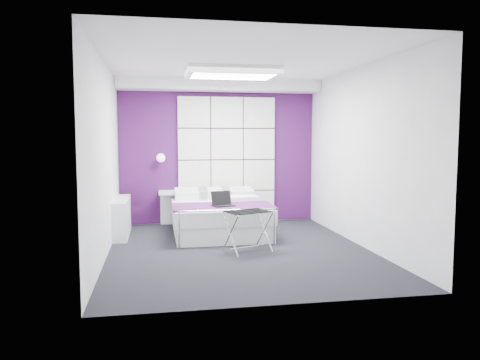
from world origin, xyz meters
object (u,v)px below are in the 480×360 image
(radiator, at_px, (122,217))
(bed, at_px, (219,216))
(luggage_rack, at_px, (248,231))
(laptop, at_px, (223,202))
(wall_lamp, at_px, (161,158))
(nightstand, at_px, (173,192))

(radiator, bearing_deg, bed, -3.73)
(luggage_rack, relative_size, laptop, 1.78)
(radiator, xyz_separation_m, bed, (1.56, -0.10, -0.02))
(wall_lamp, distance_m, nightstand, 0.65)
(bed, bearing_deg, laptop, -90.27)
(radiator, height_order, nightstand, nightstand)
(bed, bearing_deg, nightstand, 131.46)
(radiator, height_order, luggage_rack, radiator)
(laptop, bearing_deg, bed, 72.21)
(laptop, bearing_deg, radiator, 141.23)
(radiator, distance_m, bed, 1.57)
(radiator, bearing_deg, wall_lamp, 49.90)
(bed, xyz_separation_m, laptop, (-0.00, -0.50, 0.30))
(luggage_rack, height_order, laptop, laptop)
(nightstand, xyz_separation_m, luggage_rack, (0.96, -2.11, -0.32))
(radiator, xyz_separation_m, luggage_rack, (1.79, -1.39, -0.02))
(luggage_rack, bearing_deg, nightstand, 93.68)
(bed, height_order, luggage_rack, bed)
(luggage_rack, bearing_deg, wall_lamp, 97.50)
(bed, distance_m, luggage_rack, 1.31)
(wall_lamp, height_order, luggage_rack, wall_lamp)
(nightstand, xyz_separation_m, laptop, (0.72, -1.33, -0.02))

